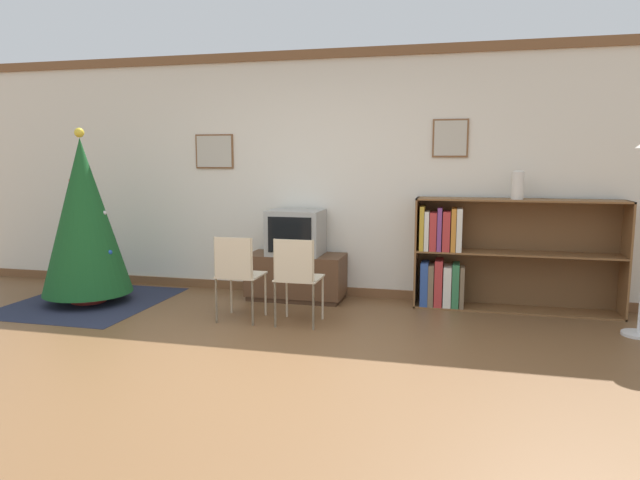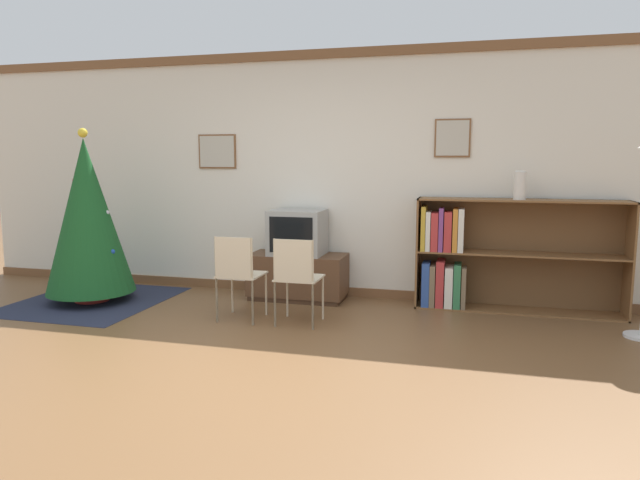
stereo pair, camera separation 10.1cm
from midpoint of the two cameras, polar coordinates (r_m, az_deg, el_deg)
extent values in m
plane|color=brown|center=(4.24, -8.48, -13.19)|extent=(24.00, 24.00, 0.00)
cube|color=silver|center=(6.38, 0.03, 6.49)|extent=(8.88, 0.08, 2.70)
cube|color=brown|center=(6.43, -0.09, 18.15)|extent=(8.88, 0.03, 0.10)
cube|color=brown|center=(6.50, -0.08, -5.05)|extent=(8.88, 0.03, 0.10)
cube|color=brown|center=(6.76, -10.93, 8.69)|extent=(0.46, 0.02, 0.39)
cube|color=#BCB7A8|center=(6.75, -10.98, 8.69)|extent=(0.43, 0.01, 0.36)
cube|color=brown|center=(6.15, 12.45, 9.92)|extent=(0.37, 0.02, 0.39)
cube|color=#BCB7A8|center=(6.14, 12.44, 9.92)|extent=(0.33, 0.01, 0.36)
cube|color=#23283D|center=(6.68, -22.49, -5.73)|extent=(1.50, 1.68, 0.01)
cylinder|color=maroon|center=(6.67, -22.51, -5.28)|extent=(0.36, 0.36, 0.10)
cone|color=#195123|center=(6.53, -22.93, 2.18)|extent=(0.92, 0.92, 1.64)
sphere|color=yellow|center=(6.50, -23.36, 9.83)|extent=(0.10, 0.10, 0.10)
sphere|color=red|center=(6.57, -24.00, 5.44)|extent=(0.06, 0.06, 0.06)
sphere|color=gold|center=(6.83, -20.31, -1.78)|extent=(0.04, 0.04, 0.04)
sphere|color=#1E4CB2|center=(6.34, -20.70, -1.15)|extent=(0.05, 0.05, 0.05)
sphere|color=silver|center=(6.67, -20.83, 1.10)|extent=(0.05, 0.05, 0.05)
sphere|color=silver|center=(6.44, -21.19, 2.55)|extent=(0.05, 0.05, 0.05)
cube|color=#412A1A|center=(6.32, -2.84, -5.67)|extent=(1.01, 0.48, 0.05)
cube|color=brown|center=(6.27, -2.86, -3.46)|extent=(1.05, 0.50, 0.45)
cube|color=#9E9E99|center=(6.19, -2.89, 0.78)|extent=(0.58, 0.48, 0.49)
cube|color=black|center=(5.96, -3.56, 0.49)|extent=(0.47, 0.01, 0.38)
cube|color=beige|center=(5.51, -8.43, -3.48)|extent=(0.40, 0.40, 0.02)
cube|color=beige|center=(5.30, -9.26, -1.79)|extent=(0.35, 0.02, 0.38)
cylinder|color=beige|center=(5.79, -9.36, -5.17)|extent=(0.02, 0.02, 0.42)
cylinder|color=beige|center=(5.66, -5.99, -5.41)|extent=(0.02, 0.02, 0.42)
cylinder|color=beige|center=(5.47, -10.85, -5.99)|extent=(0.02, 0.02, 0.42)
cylinder|color=beige|center=(5.33, -7.31, -6.28)|extent=(0.02, 0.02, 0.42)
cylinder|color=beige|center=(5.42, -10.91, -3.97)|extent=(0.02, 0.02, 0.82)
cylinder|color=beige|center=(5.29, -7.35, -4.21)|extent=(0.02, 0.02, 0.82)
cube|color=beige|center=(5.32, -2.63, -3.82)|extent=(0.40, 0.40, 0.02)
cube|color=beige|center=(5.10, -3.25, -2.08)|extent=(0.35, 0.02, 0.38)
cylinder|color=beige|center=(5.59, -3.86, -5.55)|extent=(0.02, 0.02, 0.42)
cylinder|color=beige|center=(5.49, -0.27, -5.78)|extent=(0.02, 0.02, 0.42)
cylinder|color=beige|center=(5.26, -5.06, -6.45)|extent=(0.02, 0.02, 0.42)
cylinder|color=beige|center=(5.16, -1.25, -6.71)|extent=(0.02, 0.02, 0.42)
cylinder|color=beige|center=(5.21, -5.09, -4.35)|extent=(0.02, 0.02, 0.82)
cylinder|color=beige|center=(5.11, -1.26, -4.57)|extent=(0.02, 0.02, 0.82)
cube|color=brown|center=(6.05, 9.15, -1.15)|extent=(0.02, 0.36, 1.14)
cube|color=brown|center=(6.22, 27.85, -1.74)|extent=(0.02, 0.36, 1.14)
cube|color=brown|center=(5.99, 18.87, 3.80)|extent=(2.02, 0.36, 0.02)
cube|color=brown|center=(6.17, 18.39, -6.59)|extent=(2.02, 0.36, 0.02)
cube|color=brown|center=(6.05, 18.64, -1.26)|extent=(1.98, 0.36, 0.02)
cube|color=brown|center=(6.23, 18.50, -1.21)|extent=(2.02, 0.01, 1.14)
cube|color=#2D4C93|center=(6.05, 9.94, -4.27)|extent=(0.08, 0.24, 0.45)
cube|color=#756047|center=(6.06, 10.59, -4.40)|extent=(0.06, 0.25, 0.43)
cube|color=#B73333|center=(6.07, 11.32, -4.17)|extent=(0.08, 0.29, 0.48)
cube|color=silver|center=(6.07, 12.16, -4.48)|extent=(0.08, 0.28, 0.42)
cube|color=#337547|center=(6.06, 12.94, -4.38)|extent=(0.07, 0.27, 0.45)
cube|color=#756047|center=(6.02, 13.55, -4.58)|extent=(0.04, 0.20, 0.43)
cube|color=gold|center=(5.97, 9.73, 1.21)|extent=(0.04, 0.26, 0.45)
cube|color=silver|center=(5.97, 10.19, 0.95)|extent=(0.05, 0.26, 0.40)
cube|color=#B73333|center=(5.96, 10.80, 0.88)|extent=(0.07, 0.24, 0.39)
cube|color=#7A3D7F|center=(5.93, 11.40, 1.06)|extent=(0.04, 0.20, 0.44)
cube|color=#B73333|center=(5.93, 12.06, 0.87)|extent=(0.07, 0.20, 0.40)
cube|color=orange|center=(5.97, 12.76, 1.04)|extent=(0.05, 0.29, 0.44)
cube|color=silver|center=(5.94, 13.30, 0.99)|extent=(0.05, 0.23, 0.44)
cylinder|color=silver|center=(5.94, 18.70, 5.17)|extent=(0.12, 0.12, 0.27)
torus|color=silver|center=(5.94, 18.76, 6.48)|extent=(0.10, 0.10, 0.02)
cylinder|color=silver|center=(5.74, 28.78, -8.26)|extent=(0.28, 0.28, 0.03)
camera|label=1|loc=(0.05, -90.55, -0.08)|focal=32.00mm
camera|label=2|loc=(0.05, 89.45, 0.08)|focal=32.00mm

